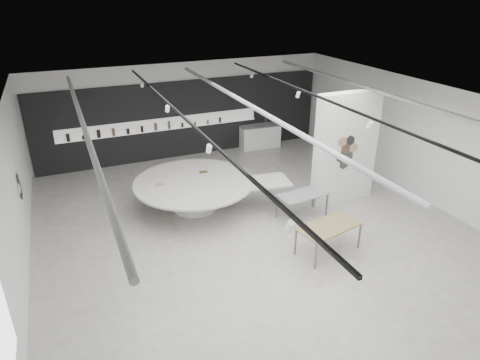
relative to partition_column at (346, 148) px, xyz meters
name	(u,v)px	position (x,y,z in m)	size (l,w,h in m)	color
room	(257,169)	(-3.59, -1.00, 0.27)	(12.02, 14.02, 3.82)	#B9B5AE
back_wall_display	(184,119)	(-3.59, 5.94, -0.26)	(11.80, 0.27, 3.10)	black
partition_column	(346,148)	(0.00, 0.00, 0.00)	(2.20, 0.38, 3.60)	white
display_island	(197,191)	(-4.59, 1.26, -1.18)	(5.02, 4.29, 0.96)	white
sample_table_wood	(329,228)	(-2.17, -2.44, -1.06)	(1.82, 1.16, 0.79)	olive
sample_table_stone	(303,196)	(-1.82, -0.52, -1.10)	(1.56, 0.91, 0.77)	gray
kitchen_counter	(260,136)	(-0.31, 5.55, -1.30)	(1.79, 0.79, 1.38)	white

